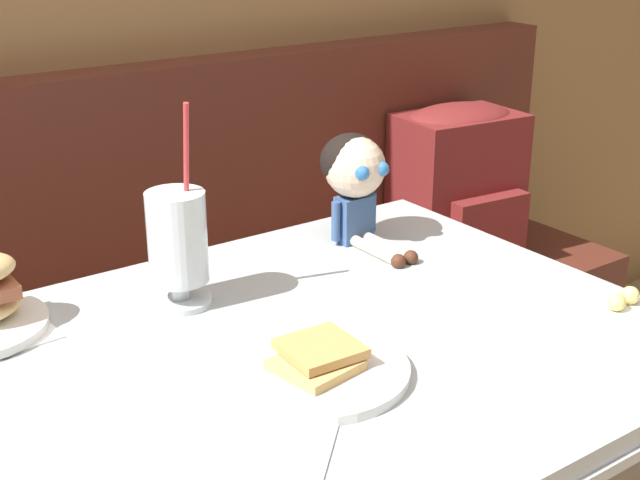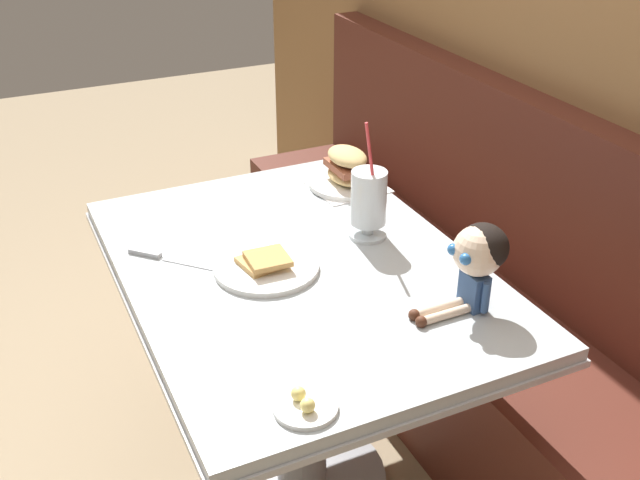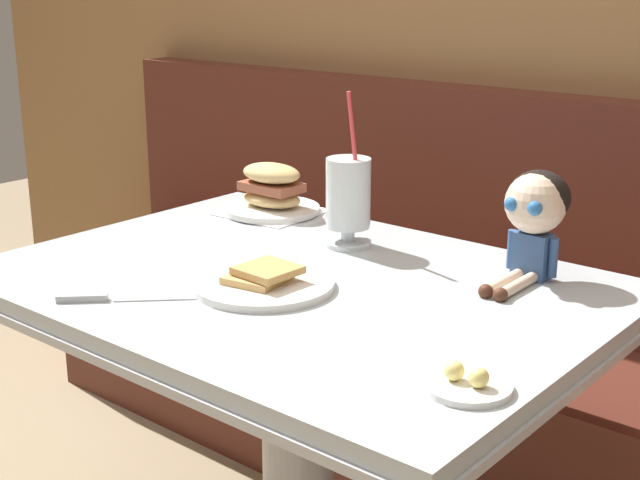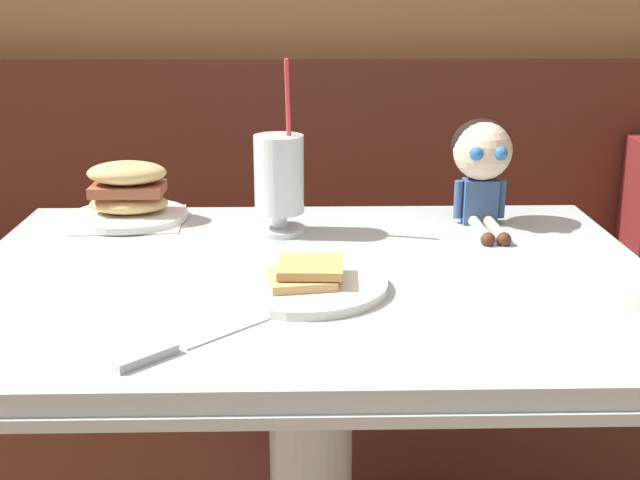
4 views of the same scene
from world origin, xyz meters
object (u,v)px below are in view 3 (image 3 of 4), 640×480
toast_plate (263,282)px  seated_doll (535,209)px  milkshake_glass (348,197)px  butter_saucer (467,383)px  sandwich_plate (272,193)px  butter_knife (103,298)px

toast_plate → seated_doll: seated_doll is taller
milkshake_glass → butter_saucer: 0.67m
seated_doll → butter_saucer: bearing=-72.6°
sandwich_plate → toast_plate: bearing=-48.9°
toast_plate → sandwich_plate: sandwich_plate is taller
toast_plate → milkshake_glass: 0.31m
milkshake_glass → sandwich_plate: (-0.29, 0.09, -0.06)m
toast_plate → butter_saucer: bearing=-13.4°
sandwich_plate → butter_saucer: 0.96m
milkshake_glass → butter_saucer: (0.52, -0.41, -0.09)m
toast_plate → milkshake_glass: bearing=98.3°
toast_plate → seated_doll: (0.33, 0.35, 0.12)m
toast_plate → butter_knife: 0.27m
toast_plate → seated_doll: 0.50m
butter_saucer → butter_knife: bearing=-170.9°
sandwich_plate → butter_knife: 0.63m
butter_saucer → butter_knife: size_ratio=0.66×
seated_doll → sandwich_plate: bearing=177.3°
milkshake_glass → sandwich_plate: 0.31m
butter_saucer → seated_doll: 0.50m
sandwich_plate → seated_doll: 0.67m
milkshake_glass → butter_knife: bearing=-103.5°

